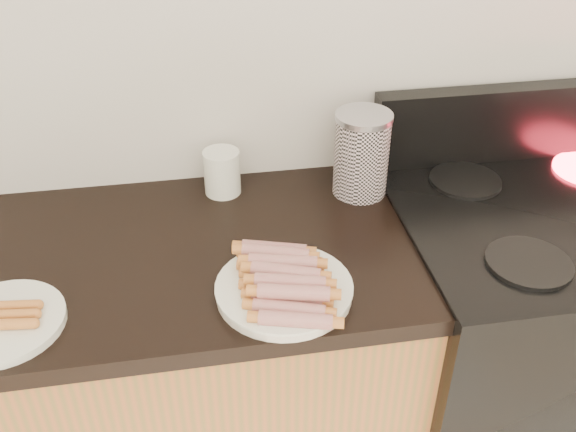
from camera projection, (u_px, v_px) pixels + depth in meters
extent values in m
cube|color=silver|center=(209.00, 23.00, 1.45)|extent=(4.00, 0.04, 2.60)
cube|color=black|center=(521.00, 351.00, 1.77)|extent=(0.76, 0.65, 0.90)
cube|color=black|center=(561.00, 214.00, 1.51)|extent=(0.76, 0.65, 0.01)
cube|color=black|center=(515.00, 122.00, 1.69)|extent=(0.76, 0.06, 0.20)
cylinder|color=black|center=(529.00, 263.00, 1.35)|extent=(0.18, 0.18, 0.01)
cylinder|color=black|center=(465.00, 180.00, 1.62)|extent=(0.18, 0.18, 0.01)
cylinder|color=white|center=(284.00, 291.00, 1.28)|extent=(0.27, 0.27, 0.02)
cylinder|color=white|center=(3.00, 323.00, 1.21)|extent=(0.26, 0.26, 0.02)
cylinder|color=#A53023|center=(294.00, 320.00, 1.18)|extent=(0.14, 0.07, 0.03)
cylinder|color=#A53023|center=(291.00, 308.00, 1.20)|extent=(0.14, 0.07, 0.03)
cylinder|color=#A53023|center=(288.00, 297.00, 1.23)|extent=(0.14, 0.07, 0.03)
cylinder|color=#A53023|center=(285.00, 287.00, 1.26)|extent=(0.14, 0.07, 0.03)
cylinder|color=#A53023|center=(283.00, 277.00, 1.28)|extent=(0.14, 0.07, 0.03)
cylinder|color=#A53023|center=(280.00, 267.00, 1.31)|extent=(0.14, 0.07, 0.03)
cylinder|color=#A53023|center=(278.00, 258.00, 1.33)|extent=(0.14, 0.07, 0.03)
cylinder|color=#A53023|center=(276.00, 249.00, 1.36)|extent=(0.14, 0.07, 0.03)
cylinder|color=#A53023|center=(289.00, 293.00, 1.20)|extent=(0.14, 0.07, 0.03)
cylinder|color=#A53023|center=(287.00, 282.00, 1.23)|extent=(0.14, 0.07, 0.03)
cylinder|color=#A53023|center=(284.00, 272.00, 1.25)|extent=(0.14, 0.07, 0.03)
cylinder|color=#A53023|center=(281.00, 262.00, 1.28)|extent=(0.14, 0.07, 0.03)
cylinder|color=#A53023|center=(279.00, 253.00, 1.31)|extent=(0.14, 0.07, 0.03)
cylinder|color=#CF633A|center=(0.00, 315.00, 1.20)|extent=(0.13, 0.04, 0.02)
cylinder|color=#CF633A|center=(3.00, 306.00, 1.22)|extent=(0.13, 0.04, 0.02)
cylinder|color=white|center=(361.00, 157.00, 1.55)|extent=(0.13, 0.13, 0.20)
cylinder|color=silver|center=(364.00, 117.00, 1.49)|extent=(0.14, 0.14, 0.01)
cylinder|color=white|center=(222.00, 172.00, 1.58)|extent=(0.09, 0.09, 0.11)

